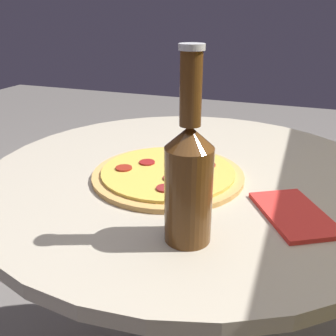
{
  "coord_description": "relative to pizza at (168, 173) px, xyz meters",
  "views": [
    {
      "loc": [
        0.71,
        0.22,
        1.08
      ],
      "look_at": [
        0.06,
        -0.03,
        0.78
      ],
      "focal_mm": 40.0,
      "sensor_mm": 36.0,
      "label": 1
    }
  ],
  "objects": [
    {
      "name": "napkin",
      "position": [
        0.07,
        0.25,
        -0.0
      ],
      "size": [
        0.19,
        0.16,
        0.01
      ],
      "color": "red",
      "rests_on": "table"
    },
    {
      "name": "pizza",
      "position": [
        0.0,
        0.0,
        0.0
      ],
      "size": [
        0.31,
        0.31,
        0.02
      ],
      "color": "tan",
      "rests_on": "table"
    },
    {
      "name": "beer_bottle",
      "position": [
        0.2,
        0.1,
        0.09
      ],
      "size": [
        0.07,
        0.07,
        0.28
      ],
      "color": "#563314",
      "rests_on": "table"
    },
    {
      "name": "table",
      "position": [
        -0.05,
        0.03,
        -0.19
      ],
      "size": [
        0.86,
        0.86,
        0.76
      ],
      "color": "#B2A893",
      "rests_on": "ground_plane"
    }
  ]
}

